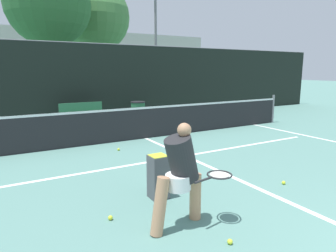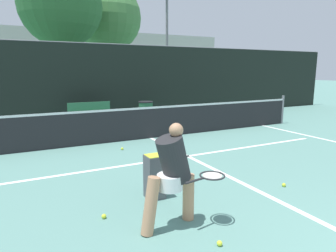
{
  "view_description": "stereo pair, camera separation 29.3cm",
  "coord_description": "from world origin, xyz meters",
  "px_view_note": "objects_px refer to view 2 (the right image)",
  "views": [
    {
      "loc": [
        -3.81,
        -0.02,
        2.04
      ],
      "look_at": [
        -0.94,
        4.96,
        0.95
      ],
      "focal_mm": 32.0,
      "sensor_mm": 36.0,
      "label": 1
    },
    {
      "loc": [
        -3.55,
        -0.16,
        2.04
      ],
      "look_at": [
        -0.94,
        4.96,
        0.95
      ],
      "focal_mm": 32.0,
      "sensor_mm": 36.0,
      "label": 2
    }
  ],
  "objects_px": {
    "trash_bin": "(146,111)",
    "ball_hopper": "(155,175)",
    "courtside_bench": "(90,113)",
    "player_practicing": "(173,173)",
    "parked_car": "(96,100)"
  },
  "relations": [
    {
      "from": "courtside_bench",
      "to": "parked_car",
      "type": "height_order",
      "value": "parked_car"
    },
    {
      "from": "ball_hopper",
      "to": "courtside_bench",
      "type": "bearing_deg",
      "value": 85.62
    },
    {
      "from": "player_practicing",
      "to": "trash_bin",
      "type": "height_order",
      "value": "player_practicing"
    },
    {
      "from": "player_practicing",
      "to": "parked_car",
      "type": "relative_size",
      "value": 0.34
    },
    {
      "from": "courtside_bench",
      "to": "player_practicing",
      "type": "bearing_deg",
      "value": -94.74
    },
    {
      "from": "ball_hopper",
      "to": "parked_car",
      "type": "relative_size",
      "value": 0.17
    },
    {
      "from": "trash_bin",
      "to": "courtside_bench",
      "type": "bearing_deg",
      "value": 176.79
    },
    {
      "from": "ball_hopper",
      "to": "trash_bin",
      "type": "relative_size",
      "value": 0.88
    },
    {
      "from": "player_practicing",
      "to": "ball_hopper",
      "type": "distance_m",
      "value": 0.99
    },
    {
      "from": "trash_bin",
      "to": "parked_car",
      "type": "bearing_deg",
      "value": 111.09
    },
    {
      "from": "player_practicing",
      "to": "courtside_bench",
      "type": "height_order",
      "value": "player_practicing"
    },
    {
      "from": "trash_bin",
      "to": "ball_hopper",
      "type": "bearing_deg",
      "value": -111.83
    },
    {
      "from": "ball_hopper",
      "to": "parked_car",
      "type": "distance_m",
      "value": 9.9
    },
    {
      "from": "courtside_bench",
      "to": "trash_bin",
      "type": "distance_m",
      "value": 2.16
    },
    {
      "from": "ball_hopper",
      "to": "parked_car",
      "type": "height_order",
      "value": "parked_car"
    }
  ]
}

